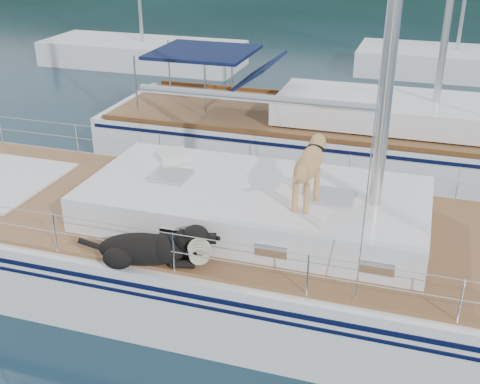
% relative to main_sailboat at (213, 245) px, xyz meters
% --- Properties ---
extents(ground, '(120.00, 120.00, 0.00)m').
position_rel_main_sailboat_xyz_m(ground, '(-0.10, 0.01, -0.68)').
color(ground, black).
rests_on(ground, ground).
extents(main_sailboat, '(12.00, 4.01, 14.01)m').
position_rel_main_sailboat_xyz_m(main_sailboat, '(0.00, 0.00, 0.00)').
color(main_sailboat, white).
rests_on(main_sailboat, ground).
extents(neighbor_sailboat, '(11.00, 3.50, 13.30)m').
position_rel_main_sailboat_xyz_m(neighbor_sailboat, '(0.96, 5.91, -0.05)').
color(neighbor_sailboat, white).
rests_on(neighbor_sailboat, ground).
extents(bg_boat_west, '(8.00, 3.00, 11.65)m').
position_rel_main_sailboat_xyz_m(bg_boat_west, '(-8.10, 14.01, -0.23)').
color(bg_boat_west, white).
rests_on(bg_boat_west, ground).
extents(bg_boat_center, '(7.20, 3.00, 11.65)m').
position_rel_main_sailboat_xyz_m(bg_boat_center, '(3.90, 16.01, -0.23)').
color(bg_boat_center, white).
rests_on(bg_boat_center, ground).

